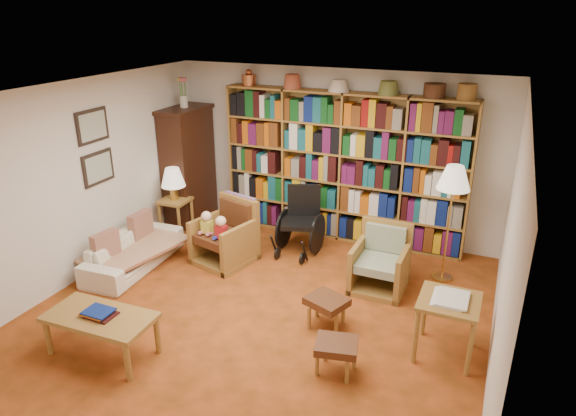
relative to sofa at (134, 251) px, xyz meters
The scene contains 23 objects.
floor 2.08m from the sofa, ahead, with size 5.00×5.00×0.00m, color #AF481B.
ceiling 3.07m from the sofa, ahead, with size 5.00×5.00×0.00m, color white.
wall_back 3.19m from the sofa, 47.22° to the left, with size 5.00×5.00×0.00m, color silver.
wall_front 3.61m from the sofa, 53.64° to the right, with size 5.00×5.00×0.00m, color silver.
wall_left 1.15m from the sofa, 147.72° to the right, with size 5.00×5.00×0.00m, color silver.
wall_right 4.67m from the sofa, ahead, with size 5.00×5.00×0.00m, color silver.
bookshelf 3.18m from the sofa, 42.26° to the left, with size 3.60×0.30×2.42m.
curio_cabinet 1.87m from the sofa, 96.81° to the left, with size 0.50×0.95×2.40m.
framed_pictures 1.46m from the sofa, behind, with size 0.03×0.52×0.97m.
sofa is the anchor object (origin of this frame).
sofa_throw 0.09m from the sofa, ahead, with size 0.74×1.38×0.04m, color beige.
cushion_left 0.43m from the sofa, 110.38° to the left, with size 0.12×0.39×0.39m, color maroon.
cushion_right 0.43m from the sofa, 110.38° to the right, with size 0.12×0.38×0.38m, color maroon.
side_table_lamp 1.16m from the sofa, 95.01° to the left, with size 0.44×0.44×0.57m.
table_lamp 1.33m from the sofa, 95.01° to the left, with size 0.36×0.36×0.50m.
armchair_leather 1.27m from the sofa, 33.82° to the left, with size 0.87×0.89×0.89m.
armchair_sage 3.29m from the sofa, 14.72° to the left, with size 0.65×0.68×0.81m.
wheelchair 2.33m from the sofa, 36.01° to the left, with size 0.60×0.77×0.96m.
floor_lamp 4.25m from the sofa, 18.88° to the left, with size 0.41×0.41×1.53m.
side_table_papers 4.13m from the sofa, ahead, with size 0.59×0.59×0.67m.
footstool_a 2.87m from the sofa, ahead, with size 0.51×0.48×0.35m.
footstool_b 3.33m from the sofa, 16.75° to the right, with size 0.46×0.42×0.34m.
coffee_table 1.88m from the sofa, 60.23° to the right, with size 1.11×0.58×0.50m.
Camera 1 is at (2.33, -4.58, 3.32)m, focal length 32.00 mm.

